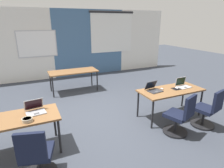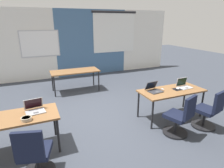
{
  "view_description": "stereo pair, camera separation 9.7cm",
  "coord_description": "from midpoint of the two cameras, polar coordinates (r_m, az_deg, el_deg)",
  "views": [
    {
      "loc": [
        -1.35,
        -3.9,
        2.3
      ],
      "look_at": [
        0.31,
        -0.28,
        0.97
      ],
      "focal_mm": 30.0,
      "sensor_mm": 36.0,
      "label": 1
    },
    {
      "loc": [
        -1.26,
        -3.94,
        2.3
      ],
      "look_at": [
        0.31,
        -0.28,
        0.97
      ],
      "focal_mm": 30.0,
      "sensor_mm": 36.0,
      "label": 2
    }
  ],
  "objects": [
    {
      "name": "desk_far_center",
      "position": [
        6.47,
        -10.78,
        3.5
      ],
      "size": [
        1.6,
        0.7,
        0.72
      ],
      "color": "brown",
      "rests_on": "ground"
    },
    {
      "name": "desk_near_left",
      "position": [
        3.73,
        -27.83,
        -9.87
      ],
      "size": [
        1.6,
        0.7,
        0.72
      ],
      "color": "brown",
      "rests_on": "ground"
    },
    {
      "name": "chair_near_right_inner",
      "position": [
        4.21,
        20.58,
        -9.93
      ],
      "size": [
        0.56,
        0.61,
        0.92
      ],
      "rotation": [
        0.0,
        0.0,
        3.48
      ],
      "color": "black",
      "rests_on": "ground"
    },
    {
      "name": "chair_near_right_end",
      "position": [
        4.74,
        27.86,
        -7.75
      ],
      "size": [
        0.53,
        0.58,
        0.92
      ],
      "rotation": [
        0.0,
        0.0,
        3.38
      ],
      "color": "black",
      "rests_on": "ground"
    },
    {
      "name": "laptop_near_right_end",
      "position": [
        5.06,
        21.56,
        -0.43
      ],
      "size": [
        0.34,
        0.28,
        0.24
      ],
      "rotation": [
        0.0,
        0.0,
        0.05
      ],
      "color": "#B7B7BC",
      "rests_on": "desk_near_right"
    },
    {
      "name": "back_wall_assembly",
      "position": [
        8.28,
        -13.92,
        11.81
      ],
      "size": [
        10.0,
        0.27,
        2.8
      ],
      "color": "silver",
      "rests_on": "ground"
    },
    {
      "name": "snack_bowl",
      "position": [
        3.48,
        -23.91,
        -9.58
      ],
      "size": [
        0.18,
        0.18,
        0.06
      ],
      "color": "tan",
      "rests_on": "desk_near_left"
    },
    {
      "name": "desk_near_right",
      "position": [
        4.8,
        18.24,
        -2.43
      ],
      "size": [
        1.6,
        0.7,
        0.72
      ],
      "color": "brown",
      "rests_on": "ground"
    },
    {
      "name": "chair_near_left_inner",
      "position": [
        3.2,
        -21.6,
        -19.9
      ],
      "size": [
        0.54,
        0.6,
        0.92
      ],
      "rotation": [
        0.0,
        0.0,
        2.86
      ],
      "color": "black",
      "rests_on": "ground"
    },
    {
      "name": "mouse_near_right_end",
      "position": [
        4.87,
        19.89,
        -1.3
      ],
      "size": [
        0.06,
        0.1,
        0.03
      ],
      "color": "silver",
      "rests_on": "mousepad_near_right_end"
    },
    {
      "name": "mousepad_near_right_end",
      "position": [
        4.88,
        19.86,
        -1.51
      ],
      "size": [
        0.22,
        0.19,
        0.0
      ],
      "color": "black",
      "rests_on": "desk_near_right"
    },
    {
      "name": "ground_plane",
      "position": [
        4.73,
        -4.24,
        -10.63
      ],
      "size": [
        24.0,
        24.0,
        0.0
      ],
      "color": "#383D47"
    },
    {
      "name": "mouse_near_right_inner",
      "position": [
        4.73,
        15.71,
        -1.52
      ],
      "size": [
        0.06,
        0.1,
        0.03
      ],
      "color": "#B2B2B7",
      "rests_on": "desk_near_right"
    },
    {
      "name": "laptop_near_left_inner",
      "position": [
        3.74,
        -21.78,
        -7.08
      ],
      "size": [
        0.37,
        0.34,
        0.23
      ],
      "rotation": [
        0.0,
        0.0,
        0.14
      ],
      "color": "#9E9EA3",
      "rests_on": "desk_near_left"
    },
    {
      "name": "laptop_near_right_inner",
      "position": [
        4.57,
        13.31,
        -1.59
      ],
      "size": [
        0.37,
        0.36,
        0.22
      ],
      "rotation": [
        0.0,
        0.0,
        0.12
      ],
      "color": "#333338",
      "rests_on": "desk_near_right"
    }
  ]
}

